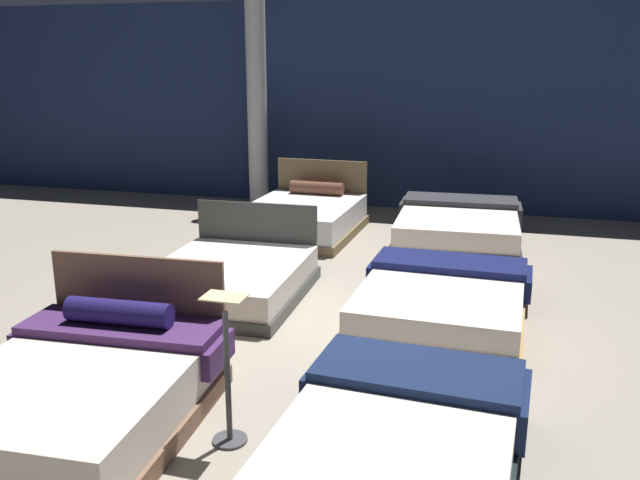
{
  "coord_description": "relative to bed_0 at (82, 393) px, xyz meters",
  "views": [
    {
      "loc": [
        1.69,
        -6.0,
        2.54
      ],
      "look_at": [
        -0.24,
        0.85,
        0.59
      ],
      "focal_mm": 37.53,
      "sensor_mm": 36.0,
      "label": 1
    }
  ],
  "objects": [
    {
      "name": "bed_2",
      "position": [
        -0.07,
        2.78,
        -0.06
      ],
      "size": [
        1.64,
        1.96,
        0.87
      ],
      "rotation": [
        0.0,
        0.0,
        0.03
      ],
      "color": "#303230",
      "rests_on": "ground_plane"
    },
    {
      "name": "support_pillar",
      "position": [
        -1.38,
        7.14,
        1.48
      ],
      "size": [
        0.34,
        0.34,
        3.5
      ],
      "primitive_type": "cylinder",
      "color": "silver",
      "rests_on": "ground_plane"
    },
    {
      "name": "bed_1",
      "position": [
        2.23,
        0.05,
        -0.05
      ],
      "size": [
        1.58,
        2.1,
        0.48
      ],
      "rotation": [
        0.0,
        0.0,
        -0.06
      ],
      "color": "black",
      "rests_on": "ground_plane"
    },
    {
      "name": "ground_plane",
      "position": [
        1.07,
        2.37,
        -0.28
      ],
      "size": [
        18.0,
        18.0,
        0.02
      ],
      "primitive_type": "cube",
      "color": "gray"
    },
    {
      "name": "bed_3",
      "position": [
        2.23,
        2.79,
        -0.08
      ],
      "size": [
        1.73,
        2.06,
        0.44
      ],
      "rotation": [
        0.0,
        0.0,
        -0.03
      ],
      "color": "olive",
      "rests_on": "ground_plane"
    },
    {
      "name": "bed_0",
      "position": [
        0.0,
        0.0,
        0.0
      ],
      "size": [
        1.71,
        2.05,
        1.01
      ],
      "rotation": [
        0.0,
        0.0,
        0.05
      ],
      "color": "brown",
      "rests_on": "ground_plane"
    },
    {
      "name": "bed_4",
      "position": [
        -0.09,
        5.58,
        -0.02
      ],
      "size": [
        1.61,
        2.07,
        0.98
      ],
      "rotation": [
        0.0,
        0.0,
        -0.03
      ],
      "color": "brown",
      "rests_on": "ground_plane"
    },
    {
      "name": "price_sign",
      "position": [
        1.07,
        0.11,
        0.14
      ],
      "size": [
        0.28,
        0.24,
        1.06
      ],
      "color": "#3F3F44",
      "rests_on": "ground_plane"
    },
    {
      "name": "showroom_back_wall",
      "position": [
        1.07,
        7.8,
        1.48
      ],
      "size": [
        18.0,
        0.06,
        3.5
      ],
      "primitive_type": "cube",
      "color": "navy",
      "rests_on": "ground_plane"
    },
    {
      "name": "bed_5",
      "position": [
        2.16,
        5.63,
        -0.03
      ],
      "size": [
        1.78,
        2.2,
        0.54
      ],
      "rotation": [
        0.0,
        0.0,
        0.04
      ],
      "color": "#31303A",
      "rests_on": "ground_plane"
    }
  ]
}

